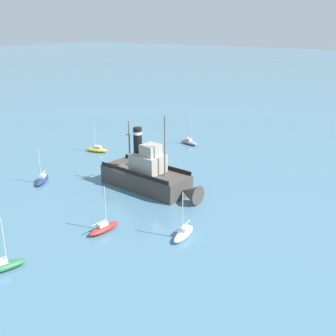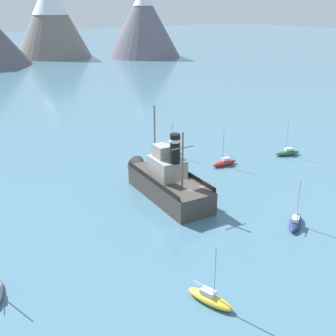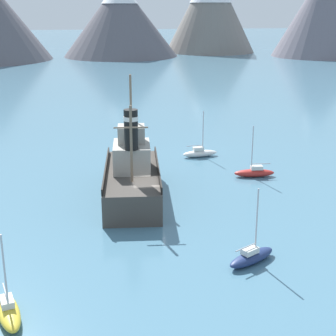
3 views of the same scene
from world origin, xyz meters
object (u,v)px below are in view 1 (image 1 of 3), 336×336
(sailboat_grey, at_px, (189,142))
(sailboat_navy, at_px, (42,180))
(sailboat_red, at_px, (104,228))
(sailboat_white, at_px, (184,233))
(sailboat_green, at_px, (3,266))
(sailboat_yellow, at_px, (97,149))
(old_tugboat, at_px, (149,176))

(sailboat_grey, distance_m, sailboat_navy, 27.59)
(sailboat_red, bearing_deg, sailboat_white, 116.67)
(sailboat_green, distance_m, sailboat_red, 10.40)
(sailboat_green, xyz_separation_m, sailboat_yellow, (-30.01, -17.88, 0.00))
(sailboat_grey, bearing_deg, old_tugboat, 18.34)
(old_tugboat, distance_m, sailboat_yellow, 18.71)
(old_tugboat, relative_size, sailboat_red, 2.99)
(sailboat_grey, distance_m, sailboat_red, 33.94)
(old_tugboat, height_order, sailboat_white, old_tugboat)
(old_tugboat, bearing_deg, sailboat_white, 52.19)
(old_tugboat, bearing_deg, sailboat_grey, -161.66)
(sailboat_grey, distance_m, sailboat_green, 43.30)
(sailboat_green, distance_m, sailboat_white, 16.78)
(old_tugboat, distance_m, sailboat_green, 22.07)
(sailboat_white, xyz_separation_m, sailboat_navy, (-1.87, -23.57, 0.00))
(sailboat_green, height_order, sailboat_yellow, same)
(old_tugboat, height_order, sailboat_yellow, old_tugboat)
(old_tugboat, bearing_deg, sailboat_navy, -64.19)
(old_tugboat, relative_size, sailboat_white, 2.99)
(old_tugboat, bearing_deg, sailboat_green, 2.68)
(sailboat_grey, xyz_separation_m, sailboat_navy, (26.89, -6.21, 0.00))
(sailboat_grey, height_order, sailboat_yellow, same)
(old_tugboat, xyz_separation_m, sailboat_green, (22.00, 1.03, -1.40))
(sailboat_yellow, bearing_deg, sailboat_red, 45.35)
(sailboat_grey, xyz_separation_m, sailboat_green, (42.58, 7.86, 0.00))
(sailboat_green, bearing_deg, sailboat_grey, -169.55)
(sailboat_green, xyz_separation_m, sailboat_white, (-13.82, 9.50, 0.00))
(sailboat_white, height_order, sailboat_red, same)
(sailboat_white, bearing_deg, old_tugboat, -127.81)
(old_tugboat, xyz_separation_m, sailboat_red, (11.84, 3.24, -1.40))
(sailboat_red, bearing_deg, sailboat_grey, -162.75)
(sailboat_navy, bearing_deg, sailboat_green, 41.88)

